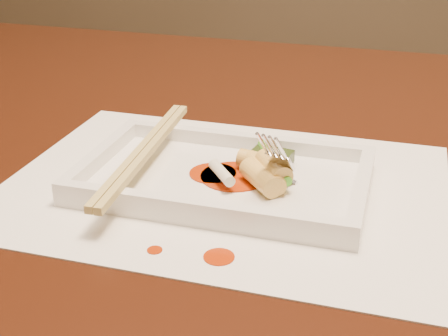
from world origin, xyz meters
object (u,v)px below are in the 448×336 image
(plate_base, at_px, (224,182))
(chopstick_a, at_px, (141,150))
(table, at_px, (178,220))
(fork, at_px, (307,102))
(placemat, at_px, (224,186))

(plate_base, distance_m, chopstick_a, 0.08)
(table, relative_size, plate_base, 5.38)
(table, xyz_separation_m, fork, (0.15, -0.08, 0.18))
(table, relative_size, placemat, 3.50)
(placemat, xyz_separation_m, chopstick_a, (-0.08, 0.00, 0.03))
(table, distance_m, placemat, 0.16)
(table, height_order, plate_base, plate_base)
(table, bearing_deg, placemat, -48.42)
(chopstick_a, bearing_deg, table, 90.80)
(placemat, distance_m, chopstick_a, 0.09)
(table, bearing_deg, chopstick_a, -89.20)
(placemat, relative_size, chopstick_a, 1.68)
(plate_base, height_order, chopstick_a, chopstick_a)
(fork, bearing_deg, plate_base, -165.58)
(table, relative_size, fork, 10.00)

